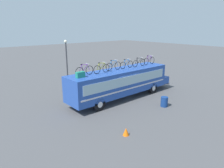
{
  "coord_description": "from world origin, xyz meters",
  "views": [
    {
      "loc": [
        -12.54,
        -13.29,
        6.57
      ],
      "look_at": [
        -0.99,
        0.0,
        1.59
      ],
      "focal_mm": 32.85,
      "sensor_mm": 36.0,
      "label": 1
    }
  ],
  "objects_px": {
    "traffic_cone": "(126,132)",
    "rooftop_bicycle_6": "(149,61)",
    "rooftop_bicycle_1": "(84,70)",
    "street_lamp": "(67,60)",
    "rooftop_bicycle_4": "(127,64)",
    "rooftop_bicycle_2": "(102,69)",
    "rooftop_bicycle_3": "(113,66)",
    "bus": "(121,81)",
    "trash_bin": "(164,102)",
    "luggage_bag_1": "(80,75)",
    "rooftop_bicycle_5": "(139,63)"
  },
  "relations": [
    {
      "from": "bus",
      "to": "rooftop_bicycle_3",
      "type": "xyz_separation_m",
      "value": [
        -0.76,
        0.27,
        1.53
      ]
    },
    {
      "from": "rooftop_bicycle_2",
      "to": "rooftop_bicycle_6",
      "type": "bearing_deg",
      "value": 0.07
    },
    {
      "from": "rooftop_bicycle_4",
      "to": "traffic_cone",
      "type": "bearing_deg",
      "value": -134.79
    },
    {
      "from": "rooftop_bicycle_3",
      "to": "rooftop_bicycle_6",
      "type": "xyz_separation_m",
      "value": [
        4.72,
        -0.23,
        -0.0
      ]
    },
    {
      "from": "rooftop_bicycle_3",
      "to": "rooftop_bicycle_4",
      "type": "height_order",
      "value": "rooftop_bicycle_3"
    },
    {
      "from": "rooftop_bicycle_1",
      "to": "rooftop_bicycle_4",
      "type": "distance_m",
      "value": 4.62
    },
    {
      "from": "rooftop_bicycle_2",
      "to": "street_lamp",
      "type": "relative_size",
      "value": 0.32
    },
    {
      "from": "rooftop_bicycle_6",
      "to": "street_lamp",
      "type": "bearing_deg",
      "value": 134.86
    },
    {
      "from": "rooftop_bicycle_3",
      "to": "trash_bin",
      "type": "xyz_separation_m",
      "value": [
        2.02,
        -4.21,
        -2.73
      ]
    },
    {
      "from": "rooftop_bicycle_2",
      "to": "bus",
      "type": "bearing_deg",
      "value": -0.86
    },
    {
      "from": "luggage_bag_1",
      "to": "rooftop_bicycle_6",
      "type": "bearing_deg",
      "value": 1.1
    },
    {
      "from": "rooftop_bicycle_2",
      "to": "rooftop_bicycle_5",
      "type": "bearing_deg",
      "value": -1.09
    },
    {
      "from": "luggage_bag_1",
      "to": "rooftop_bicycle_5",
      "type": "height_order",
      "value": "rooftop_bicycle_5"
    },
    {
      "from": "rooftop_bicycle_6",
      "to": "rooftop_bicycle_1",
      "type": "bearing_deg",
      "value": 178.27
    },
    {
      "from": "bus",
      "to": "traffic_cone",
      "type": "relative_size",
      "value": 22.98
    },
    {
      "from": "rooftop_bicycle_1",
      "to": "rooftop_bicycle_3",
      "type": "distance_m",
      "value": 3.09
    },
    {
      "from": "traffic_cone",
      "to": "rooftop_bicycle_6",
      "type": "bearing_deg",
      "value": 31.71
    },
    {
      "from": "rooftop_bicycle_5",
      "to": "rooftop_bicycle_6",
      "type": "bearing_deg",
      "value": 3.28
    },
    {
      "from": "rooftop_bicycle_4",
      "to": "trash_bin",
      "type": "bearing_deg",
      "value": -83.02
    },
    {
      "from": "bus",
      "to": "rooftop_bicycle_6",
      "type": "distance_m",
      "value": 4.24
    },
    {
      "from": "rooftop_bicycle_4",
      "to": "street_lamp",
      "type": "distance_m",
      "value": 6.74
    },
    {
      "from": "rooftop_bicycle_5",
      "to": "trash_bin",
      "type": "bearing_deg",
      "value": -104.87
    },
    {
      "from": "traffic_cone",
      "to": "rooftop_bicycle_4",
      "type": "bearing_deg",
      "value": 45.21
    },
    {
      "from": "bus",
      "to": "traffic_cone",
      "type": "height_order",
      "value": "bus"
    },
    {
      "from": "street_lamp",
      "to": "traffic_cone",
      "type": "bearing_deg",
      "value": -101.79
    },
    {
      "from": "rooftop_bicycle_6",
      "to": "street_lamp",
      "type": "distance_m",
      "value": 8.69
    },
    {
      "from": "bus",
      "to": "rooftop_bicycle_5",
      "type": "height_order",
      "value": "rooftop_bicycle_5"
    },
    {
      "from": "bus",
      "to": "rooftop_bicycle_6",
      "type": "bearing_deg",
      "value": 0.61
    },
    {
      "from": "bus",
      "to": "luggage_bag_1",
      "type": "relative_size",
      "value": 16.83
    },
    {
      "from": "rooftop_bicycle_4",
      "to": "rooftop_bicycle_2",
      "type": "bearing_deg",
      "value": -178.06
    },
    {
      "from": "rooftop_bicycle_1",
      "to": "rooftop_bicycle_2",
      "type": "xyz_separation_m",
      "value": [
        1.55,
        -0.24,
        -0.01
      ]
    },
    {
      "from": "rooftop_bicycle_1",
      "to": "trash_bin",
      "type": "height_order",
      "value": "rooftop_bicycle_1"
    },
    {
      "from": "rooftop_bicycle_1",
      "to": "traffic_cone",
      "type": "bearing_deg",
      "value": -97.28
    },
    {
      "from": "rooftop_bicycle_1",
      "to": "rooftop_bicycle_2",
      "type": "height_order",
      "value": "rooftop_bicycle_1"
    },
    {
      "from": "luggage_bag_1",
      "to": "trash_bin",
      "type": "distance_m",
      "value": 7.37
    },
    {
      "from": "luggage_bag_1",
      "to": "street_lamp",
      "type": "xyz_separation_m",
      "value": [
        2.33,
        6.32,
        0.11
      ]
    },
    {
      "from": "luggage_bag_1",
      "to": "traffic_cone",
      "type": "xyz_separation_m",
      "value": [
        -0.05,
        -5.1,
        -2.73
      ]
    },
    {
      "from": "luggage_bag_1",
      "to": "rooftop_bicycle_2",
      "type": "xyz_separation_m",
      "value": [
        2.2,
        0.15,
        0.17
      ]
    },
    {
      "from": "rooftop_bicycle_3",
      "to": "rooftop_bicycle_6",
      "type": "bearing_deg",
      "value": -2.75
    },
    {
      "from": "rooftop_bicycle_4",
      "to": "rooftop_bicycle_5",
      "type": "height_order",
      "value": "rooftop_bicycle_5"
    },
    {
      "from": "rooftop_bicycle_6",
      "to": "trash_bin",
      "type": "relative_size",
      "value": 1.98
    },
    {
      "from": "rooftop_bicycle_2",
      "to": "trash_bin",
      "type": "relative_size",
      "value": 1.97
    },
    {
      "from": "rooftop_bicycle_2",
      "to": "rooftop_bicycle_4",
      "type": "xyz_separation_m",
      "value": [
        3.07,
        0.1,
        -0.02
      ]
    },
    {
      "from": "rooftop_bicycle_1",
      "to": "rooftop_bicycle_2",
      "type": "bearing_deg",
      "value": -8.94
    },
    {
      "from": "luggage_bag_1",
      "to": "rooftop_bicycle_5",
      "type": "distance_m",
      "value": 6.8
    },
    {
      "from": "luggage_bag_1",
      "to": "trash_bin",
      "type": "xyz_separation_m",
      "value": [
        5.76,
        -3.82,
        -2.56
      ]
    },
    {
      "from": "street_lamp",
      "to": "luggage_bag_1",
      "type": "bearing_deg",
      "value": -110.25
    },
    {
      "from": "rooftop_bicycle_1",
      "to": "rooftop_bicycle_6",
      "type": "xyz_separation_m",
      "value": [
        7.81,
        -0.24,
        -0.01
      ]
    },
    {
      "from": "rooftop_bicycle_2",
      "to": "rooftop_bicycle_5",
      "type": "height_order",
      "value": "rooftop_bicycle_2"
    },
    {
      "from": "rooftop_bicycle_1",
      "to": "rooftop_bicycle_4",
      "type": "xyz_separation_m",
      "value": [
        4.61,
        -0.14,
        -0.03
      ]
    }
  ]
}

